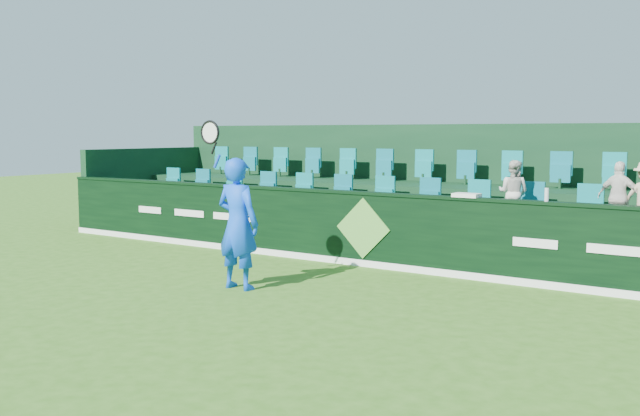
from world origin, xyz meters
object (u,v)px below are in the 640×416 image
Objects in this scene: tennis_player at (238,223)px; drinks_bottle at (547,195)px; spectator_left at (513,193)px; towel at (467,195)px; spectator_middle at (619,197)px.

drinks_bottle is (3.90, 2.76, 0.43)m from tennis_player.
spectator_left is 1.19m from towel.
tennis_player is 6.23× the size of towel.
tennis_player is 3.80m from towel.
spectator_middle reaches higher than drinks_bottle.
spectator_middle is 5.47× the size of drinks_bottle.
spectator_middle is at bearing 39.28° from tennis_player.
tennis_player is 2.32× the size of spectator_middle.
spectator_left is 0.98× the size of spectator_middle.
towel is 2.03× the size of drinks_bottle.
towel is (2.59, 2.76, 0.36)m from tennis_player.
tennis_player reaches higher than spectator_left.
tennis_player is at bearing -144.78° from drinks_bottle.
spectator_middle is 1.40m from drinks_bottle.
spectator_left is at bearing 52.30° from tennis_player.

